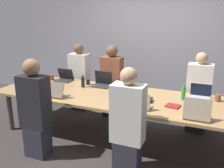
# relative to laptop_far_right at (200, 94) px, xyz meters

# --- Properties ---
(ground_plane) EXTENTS (24.00, 24.00, 0.00)m
(ground_plane) POSITION_rel_laptop_far_right_xyz_m (-1.15, -0.39, -0.80)
(ground_plane) COLOR #383333
(curtain_wall) EXTENTS (12.00, 0.06, 2.80)m
(curtain_wall) POSITION_rel_laptop_far_right_xyz_m (-1.15, 1.37, 0.60)
(curtain_wall) COLOR #9999A3
(curtain_wall) RESTS_ON ground_plane
(conference_table) EXTENTS (4.12, 1.22, 0.73)m
(conference_table) POSITION_rel_laptop_far_right_xyz_m (-1.15, -0.39, -0.12)
(conference_table) COLOR tan
(conference_table) RESTS_ON ground_plane
(laptop_far_right) EXTENTS (0.31, 0.23, 0.23)m
(laptop_far_right) POSITION_rel_laptop_far_right_xyz_m (0.00, 0.00, 0.00)
(laptop_far_right) COLOR silver
(laptop_far_right) RESTS_ON conference_table
(person_far_right) EXTENTS (0.40, 0.24, 1.37)m
(person_far_right) POSITION_rel_laptop_far_right_xyz_m (-0.05, 0.40, -0.14)
(person_far_right) COLOR #2D2D38
(person_far_right) RESTS_ON ground_plane
(cup_far_right) EXTENTS (0.08, 0.08, 0.10)m
(cup_far_right) POSITION_rel_laptop_far_right_xyz_m (0.25, -0.05, -0.02)
(cup_far_right) COLOR brown
(cup_far_right) RESTS_ON conference_table
(bottle_far_right) EXTENTS (0.06, 0.06, 0.24)m
(bottle_far_right) POSITION_rel_laptop_far_right_xyz_m (-0.23, -0.18, 0.04)
(bottle_far_right) COLOR green
(bottle_far_right) RESTS_ON conference_table
(laptop_far_midleft) EXTENTS (0.33, 0.25, 0.26)m
(laptop_far_midleft) POSITION_rel_laptop_far_right_xyz_m (-1.65, 0.02, 0.01)
(laptop_far_midleft) COLOR #333338
(laptop_far_midleft) RESTS_ON conference_table
(person_far_midleft) EXTENTS (0.40, 0.24, 1.40)m
(person_far_midleft) POSITION_rel_laptop_far_right_xyz_m (-1.65, 0.45, -0.11)
(person_far_midleft) COLOR #2D2D38
(person_far_midleft) RESTS_ON ground_plane
(cup_far_midleft) EXTENTS (0.07, 0.07, 0.10)m
(cup_far_midleft) POSITION_rel_laptop_far_right_xyz_m (-1.93, -0.02, -0.02)
(cup_far_midleft) COLOR #232328
(cup_far_midleft) RESTS_ON conference_table
(bottle_far_midleft) EXTENTS (0.06, 0.06, 0.21)m
(bottle_far_midleft) POSITION_rel_laptop_far_right_xyz_m (-1.93, -0.19, 0.02)
(bottle_far_midleft) COLOR black
(bottle_far_midleft) RESTS_ON conference_table
(laptop_far_left) EXTENTS (0.31, 0.23, 0.23)m
(laptop_far_left) POSITION_rel_laptop_far_right_xyz_m (-2.46, 0.05, 0.00)
(laptop_far_left) COLOR #333338
(laptop_far_left) RESTS_ON conference_table
(person_far_left) EXTENTS (0.40, 0.24, 1.38)m
(person_far_left) POSITION_rel_laptop_far_right_xyz_m (-2.41, 0.51, -0.13)
(person_far_left) COLOR #2D2D38
(person_far_left) RESTS_ON ground_plane
(cup_far_left) EXTENTS (0.08, 0.08, 0.10)m
(cup_far_left) POSITION_rel_laptop_far_right_xyz_m (-2.72, -0.01, -0.01)
(cup_far_left) COLOR brown
(cup_far_left) RESTS_ON conference_table
(laptop_near_right) EXTENTS (0.32, 0.27, 0.27)m
(laptop_near_right) POSITION_rel_laptop_far_right_xyz_m (0.02, -0.84, 0.01)
(laptop_near_right) COLOR gray
(laptop_near_right) RESTS_ON conference_table
(laptop_near_midright) EXTENTS (0.35, 0.22, 0.22)m
(laptop_near_midright) POSITION_rel_laptop_far_right_xyz_m (-0.75, -0.78, -0.00)
(laptop_near_midright) COLOR gray
(laptop_near_midright) RESTS_ON conference_table
(person_near_midright) EXTENTS (0.40, 0.24, 1.39)m
(person_near_midright) POSITION_rel_laptop_far_right_xyz_m (-0.74, -1.20, -0.12)
(person_near_midright) COLOR #2D2D38
(person_near_midright) RESTS_ON ground_plane
(cup_near_midright) EXTENTS (0.07, 0.07, 0.09)m
(cup_near_midright) POSITION_rel_laptop_far_right_xyz_m (-1.02, -0.75, -0.02)
(cup_near_midright) COLOR #232328
(cup_near_midright) RESTS_ON conference_table
(bottle_near_midright) EXTENTS (0.07, 0.07, 0.27)m
(bottle_near_midright) POSITION_rel_laptop_far_right_xyz_m (-1.04, -0.61, 0.05)
(bottle_near_midright) COLOR green
(bottle_near_midright) RESTS_ON conference_table
(laptop_near_left) EXTENTS (0.32, 0.24, 0.24)m
(laptop_near_left) POSITION_rel_laptop_far_right_xyz_m (-2.06, -0.81, 0.00)
(laptop_near_left) COLOR gray
(laptop_near_left) RESTS_ON conference_table
(person_near_left) EXTENTS (0.40, 0.24, 1.41)m
(person_near_left) POSITION_rel_laptop_far_right_xyz_m (-2.06, -1.30, -0.11)
(person_near_left) COLOR #2D2D38
(person_near_left) RESTS_ON ground_plane
(bottle_near_left) EXTENTS (0.08, 0.08, 0.20)m
(bottle_near_left) POSITION_rel_laptop_far_right_xyz_m (-2.34, -0.65, 0.02)
(bottle_near_left) COLOR black
(bottle_near_left) RESTS_ON conference_table
(stapler) EXTENTS (0.06, 0.15, 0.05)m
(stapler) POSITION_rel_laptop_far_right_xyz_m (-0.65, -0.46, -0.04)
(stapler) COLOR black
(stapler) RESTS_ON conference_table
(notebook) EXTENTS (0.21, 0.19, 0.02)m
(notebook) POSITION_rel_laptop_far_right_xyz_m (-0.32, -0.53, -0.06)
(notebook) COLOR maroon
(notebook) RESTS_ON conference_table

